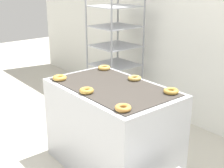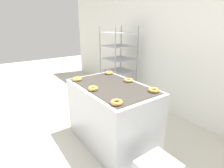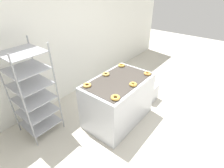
# 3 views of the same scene
# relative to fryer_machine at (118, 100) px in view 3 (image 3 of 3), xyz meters

# --- Properties ---
(ground_plane) EXTENTS (14.00, 14.00, 0.00)m
(ground_plane) POSITION_rel_fryer_machine_xyz_m (-0.00, -0.65, -0.44)
(ground_plane) COLOR beige
(wall_back) EXTENTS (8.00, 0.05, 2.80)m
(wall_back) POSITION_rel_fryer_machine_xyz_m (-0.00, 1.48, 0.96)
(wall_back) COLOR silver
(wall_back) RESTS_ON ground_plane
(fryer_machine) EXTENTS (1.29, 0.80, 0.89)m
(fryer_machine) POSITION_rel_fryer_machine_xyz_m (0.00, 0.00, 0.00)
(fryer_machine) COLOR #B7BABF
(fryer_machine) RESTS_ON ground_plane
(baking_rack_cart) EXTENTS (0.58, 0.59, 1.64)m
(baking_rack_cart) POSITION_rel_fryer_machine_xyz_m (-1.10, 0.94, 0.39)
(baking_rack_cart) COLOR gray
(baking_rack_cart) RESTS_ON ground_plane
(glaze_bin) EXTENTS (0.34, 0.38, 0.38)m
(glaze_bin) POSITION_rel_fryer_machine_xyz_m (0.97, -0.12, -0.25)
(glaze_bin) COLOR #B7BABF
(glaze_bin) RESTS_ON ground_plane
(donut_near_left) EXTENTS (0.14, 0.14, 0.04)m
(donut_near_left) POSITION_rel_fryer_machine_xyz_m (-0.48, -0.29, 0.47)
(donut_near_left) COLOR gold
(donut_near_left) RESTS_ON fryer_machine
(donut_near_center) EXTENTS (0.13, 0.13, 0.04)m
(donut_near_center) POSITION_rel_fryer_machine_xyz_m (0.00, -0.29, 0.47)
(donut_near_center) COLOR #BE903B
(donut_near_center) RESTS_ON fryer_machine
(donut_near_right) EXTENTS (0.13, 0.13, 0.04)m
(donut_near_right) POSITION_rel_fryer_machine_xyz_m (0.50, -0.29, 0.46)
(donut_near_right) COLOR #C7893E
(donut_near_right) RESTS_ON fryer_machine
(donut_far_left) EXTENTS (0.14, 0.14, 0.04)m
(donut_far_left) POSITION_rel_fryer_machine_xyz_m (-0.49, 0.29, 0.46)
(donut_far_left) COLOR gold
(donut_far_left) RESTS_ON fryer_machine
(donut_far_center) EXTENTS (0.13, 0.13, 0.04)m
(donut_far_center) POSITION_rel_fryer_machine_xyz_m (-0.00, 0.29, 0.46)
(donut_far_center) COLOR tan
(donut_far_center) RESTS_ON fryer_machine
(donut_far_right) EXTENTS (0.14, 0.14, 0.04)m
(donut_far_right) POSITION_rel_fryer_machine_xyz_m (0.48, 0.29, 0.46)
(donut_far_right) COLOR gold
(donut_far_right) RESTS_ON fryer_machine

